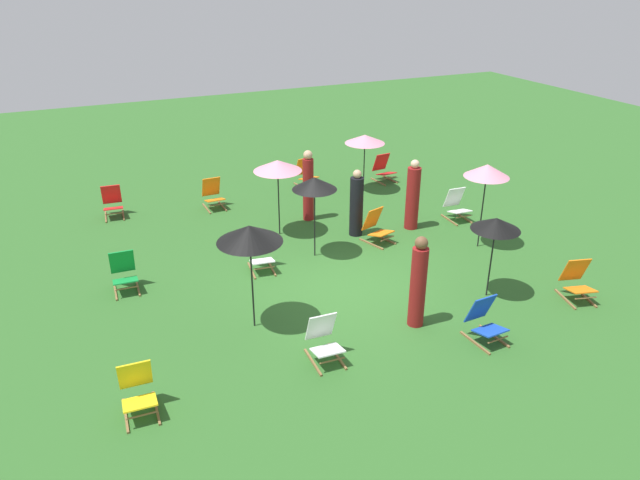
# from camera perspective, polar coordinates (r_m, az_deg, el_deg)

# --- Properties ---
(ground_plane) EXTENTS (40.00, 40.00, 0.00)m
(ground_plane) POSITION_cam_1_polar(r_m,az_deg,el_deg) (12.19, 2.33, -4.32)
(ground_plane) COLOR #2D6026
(deckchair_0) EXTENTS (0.51, 0.78, 0.83)m
(deckchair_0) POSITION_cam_1_polar(r_m,az_deg,el_deg) (12.49, -18.48, -3.03)
(deckchair_0) COLOR olive
(deckchair_0) RESTS_ON ground
(deckchair_1) EXTENTS (0.54, 0.80, 0.83)m
(deckchair_1) POSITION_cam_1_polar(r_m,az_deg,el_deg) (16.25, -19.48, 3.43)
(deckchair_1) COLOR olive
(deckchair_1) RESTS_ON ground
(deckchair_2) EXTENTS (0.51, 0.78, 0.83)m
(deckchair_2) POSITION_cam_1_polar(r_m,az_deg,el_deg) (9.23, -17.27, -13.78)
(deckchair_2) COLOR olive
(deckchair_2) RESTS_ON ground
(deckchair_3) EXTENTS (0.66, 0.86, 0.83)m
(deckchair_3) POSITION_cam_1_polar(r_m,az_deg,el_deg) (12.59, 23.68, -3.70)
(deckchair_3) COLOR olive
(deckchair_3) RESTS_ON ground
(deckchair_4) EXTENTS (0.51, 0.78, 0.83)m
(deckchair_4) POSITION_cam_1_polar(r_m,az_deg,el_deg) (9.86, 0.39, -9.68)
(deckchair_4) COLOR olive
(deckchair_4) RESTS_ON ground
(deckchair_5) EXTENTS (0.49, 0.77, 0.83)m
(deckchair_5) POSITION_cam_1_polar(r_m,az_deg,el_deg) (16.13, -10.33, 4.35)
(deckchair_5) COLOR olive
(deckchair_5) RESTS_ON ground
(deckchair_6) EXTENTS (0.51, 0.78, 0.83)m
(deckchair_6) POSITION_cam_1_polar(r_m,az_deg,el_deg) (15.54, 13.11, 3.27)
(deckchair_6) COLOR olive
(deckchair_6) RESTS_ON ground
(deckchair_7) EXTENTS (0.56, 0.81, 0.83)m
(deckchair_7) POSITION_cam_1_polar(r_m,az_deg,el_deg) (12.67, -5.79, -1.33)
(deckchair_7) COLOR olive
(deckchair_7) RESTS_ON ground
(deckchair_8) EXTENTS (0.59, 0.83, 0.83)m
(deckchair_8) POSITION_cam_1_polar(r_m,az_deg,el_deg) (17.53, -1.38, 6.46)
(deckchair_8) COLOR olive
(deckchair_8) RESTS_ON ground
(deckchair_9) EXTENTS (0.52, 0.79, 0.83)m
(deckchair_9) POSITION_cam_1_polar(r_m,az_deg,el_deg) (10.72, 15.70, -7.58)
(deckchair_9) COLOR olive
(deckchair_9) RESTS_ON ground
(deckchair_10) EXTENTS (0.68, 0.87, 0.83)m
(deckchair_10) POSITION_cam_1_polar(r_m,az_deg,el_deg) (13.93, 5.51, 1.23)
(deckchair_10) COLOR olive
(deckchair_10) RESTS_ON ground
(deckchair_11) EXTENTS (0.55, 0.80, 0.83)m
(deckchair_11) POSITION_cam_1_polar(r_m,az_deg,el_deg) (18.03, 6.18, 6.86)
(deckchair_11) COLOR olive
(deckchair_11) RESTS_ON ground
(umbrella_0) EXTENTS (1.01, 1.01, 2.00)m
(umbrella_0) POSITION_cam_1_polar(r_m,az_deg,el_deg) (13.60, 15.90, 6.47)
(umbrella_0) COLOR black
(umbrella_0) RESTS_ON ground
(umbrella_1) EXTENTS (0.94, 0.94, 1.68)m
(umbrella_1) POSITION_cam_1_polar(r_m,az_deg,el_deg) (11.59, 16.70, 1.49)
(umbrella_1) COLOR black
(umbrella_1) RESTS_ON ground
(umbrella_2) EXTENTS (0.98, 0.98, 1.87)m
(umbrella_2) POSITION_cam_1_polar(r_m,az_deg,el_deg) (12.68, -0.54, 5.50)
(umbrella_2) COLOR black
(umbrella_2) RESTS_ON ground
(umbrella_3) EXTENTS (1.14, 1.14, 1.88)m
(umbrella_3) POSITION_cam_1_polar(r_m,az_deg,el_deg) (13.83, -4.14, 7.20)
(umbrella_3) COLOR black
(umbrella_3) RESTS_ON ground
(umbrella_4) EXTENTS (1.13, 1.13, 1.67)m
(umbrella_4) POSITION_cam_1_polar(r_m,az_deg,el_deg) (16.77, 4.38, 9.73)
(umbrella_4) COLOR black
(umbrella_4) RESTS_ON ground
(umbrella_5) EXTENTS (1.15, 1.15, 2.00)m
(umbrella_5) POSITION_cam_1_polar(r_m,az_deg,el_deg) (10.05, -6.86, 0.59)
(umbrella_5) COLOR black
(umbrella_5) RESTS_ON ground
(person_0) EXTENTS (0.46, 0.46, 1.77)m
(person_0) POSITION_cam_1_polar(r_m,az_deg,el_deg) (14.62, 8.98, 4.18)
(person_0) COLOR maroon
(person_0) RESTS_ON ground
(person_1) EXTENTS (0.36, 0.36, 1.84)m
(person_1) POSITION_cam_1_polar(r_m,az_deg,el_deg) (14.94, -1.15, 5.20)
(person_1) COLOR maroon
(person_1) RESTS_ON ground
(person_2) EXTENTS (0.40, 0.40, 1.77)m
(person_2) POSITION_cam_1_polar(r_m,az_deg,el_deg) (10.63, 9.50, -4.19)
(person_2) COLOR maroon
(person_2) RESTS_ON ground
(person_3) EXTENTS (0.46, 0.46, 1.65)m
(person_3) POSITION_cam_1_polar(r_m,az_deg,el_deg) (14.12, 3.55, 3.42)
(person_3) COLOR black
(person_3) RESTS_ON ground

